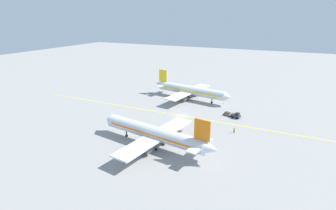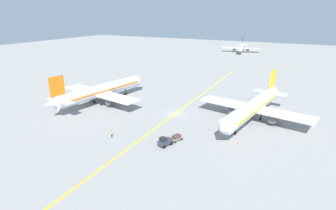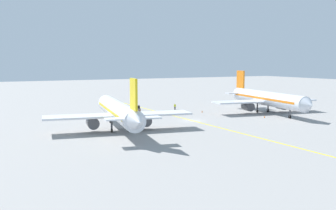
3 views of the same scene
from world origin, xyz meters
name	(u,v)px [view 3 (image 3 of 3)]	position (x,y,z in m)	size (l,w,h in m)	color
ground_plane	(192,121)	(0.00, 0.00, 0.00)	(400.00, 400.00, 0.00)	gray
apron_yellow_centreline	(192,120)	(0.00, 0.00, 0.00)	(0.40, 120.00, 0.01)	yellow
airplane_at_gate	(266,99)	(-23.48, -2.05, 3.71)	(28.47, 35.47, 10.60)	silver
airplane_adjacent_stand	(118,111)	(19.09, 4.43, 3.71)	(28.48, 35.42, 10.60)	silver
baggage_tug_dark	(137,110)	(5.91, -17.16, 0.90)	(2.53, 3.33, 2.11)	#333842
baggage_cart_trailing	(138,112)	(7.01, -14.05, 0.76)	(2.19, 2.92, 1.24)	gray
ground_crew_worker	(175,106)	(-6.11, -19.08, 0.91)	(0.39, 0.48, 1.68)	#23232D
traffic_cone_near_nose	(97,119)	(18.88, -9.72, 0.28)	(0.32, 0.32, 0.55)	orange
traffic_cone_mid_apron	(202,111)	(-9.71, -10.87, 0.28)	(0.32, 0.32, 0.55)	orange
traffic_cone_by_wingtip	(265,117)	(-17.55, 4.18, 0.28)	(0.32, 0.32, 0.55)	orange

